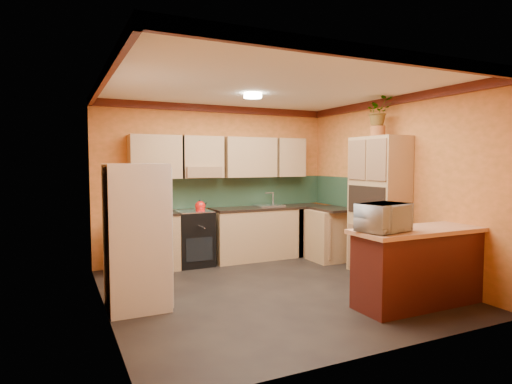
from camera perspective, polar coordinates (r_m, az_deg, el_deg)
room_shell at (r=5.90m, az=1.07°, el=7.62°), size 4.24×4.24×2.72m
base_cabinets_back at (r=7.42m, az=-3.65°, el=-5.90°), size 3.65×0.60×0.88m
countertop_back at (r=7.36m, az=-3.66°, el=-2.37°), size 3.65×0.62×0.04m
stove at (r=7.22m, az=-8.29°, el=-6.10°), size 0.58×0.58×0.91m
kettle at (r=7.12m, az=-7.45°, el=-1.80°), size 0.17×0.17×0.18m
sink at (r=7.67m, az=1.72°, el=-1.84°), size 0.48×0.40×0.03m
base_cabinets_right at (r=7.64m, az=10.28°, el=-5.67°), size 0.60×0.80×0.88m
countertop_right at (r=7.58m, az=10.32°, el=-2.24°), size 0.62×0.80×0.04m
fridge at (r=5.20m, az=-15.67°, el=-5.73°), size 0.68×0.66×1.70m
pantry at (r=6.75m, az=16.03°, el=-1.81°), size 0.48×0.90×2.10m
fern_pot at (r=6.78m, az=15.93°, el=7.78°), size 0.22×0.22×0.16m
fern at (r=6.80m, az=15.98°, el=10.27°), size 0.44×0.40×0.43m
breakfast_bar at (r=5.62m, az=21.54°, el=-9.41°), size 1.80×0.55×0.88m
bar_top at (r=5.53m, az=21.67°, el=-4.72°), size 1.90×0.65×0.05m
microwave at (r=5.05m, az=16.64°, el=-3.28°), size 0.66×0.52×0.32m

